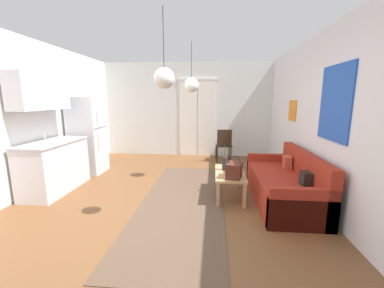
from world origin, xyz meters
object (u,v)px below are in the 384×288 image
(pendant_lamp_near, at_px, (164,78))
(pendant_lamp_far, at_px, (191,85))
(refrigerator, at_px, (88,136))
(coffee_table, at_px, (230,175))
(couch, at_px, (286,185))
(handbag, at_px, (234,170))
(bamboo_vase, at_px, (224,163))
(accent_chair, at_px, (224,144))

(pendant_lamp_near, distance_m, pendant_lamp_far, 1.73)
(refrigerator, height_order, pendant_lamp_near, pendant_lamp_near)
(coffee_table, xyz_separation_m, refrigerator, (-3.08, 1.11, 0.47))
(couch, bearing_deg, refrigerator, 163.25)
(coffee_table, distance_m, pendant_lamp_near, 2.02)
(couch, xyz_separation_m, coffee_table, (-0.91, 0.09, 0.10))
(couch, height_order, coffee_table, couch)
(pendant_lamp_near, height_order, pendant_lamp_far, same)
(handbag, xyz_separation_m, pendant_lamp_far, (-0.76, 1.00, 1.35))
(coffee_table, distance_m, refrigerator, 3.31)
(refrigerator, bearing_deg, couch, -16.75)
(handbag, height_order, pendant_lamp_near, pendant_lamp_near)
(couch, height_order, handbag, couch)
(handbag, relative_size, pendant_lamp_far, 0.38)
(bamboo_vase, distance_m, pendant_lamp_far, 1.61)
(refrigerator, relative_size, pendant_lamp_far, 1.84)
(accent_chair, height_order, pendant_lamp_far, pendant_lamp_far)
(accent_chair, height_order, pendant_lamp_near, pendant_lamp_near)
(bamboo_vase, xyz_separation_m, handbag, (0.14, -0.40, 0.00))
(bamboo_vase, height_order, refrigerator, refrigerator)
(accent_chair, bearing_deg, coffee_table, 85.80)
(couch, distance_m, handbag, 0.93)
(bamboo_vase, height_order, handbag, bamboo_vase)
(coffee_table, distance_m, bamboo_vase, 0.23)
(coffee_table, relative_size, accent_chair, 1.10)
(bamboo_vase, height_order, pendant_lamp_near, pendant_lamp_near)
(handbag, distance_m, accent_chair, 2.63)
(accent_chair, bearing_deg, refrigerator, 17.38)
(coffee_table, height_order, bamboo_vase, bamboo_vase)
(refrigerator, relative_size, accent_chair, 1.94)
(refrigerator, distance_m, pendant_lamp_near, 3.22)
(couch, relative_size, bamboo_vase, 4.31)
(bamboo_vase, relative_size, pendant_lamp_near, 0.49)
(handbag, bearing_deg, bamboo_vase, 108.60)
(bamboo_vase, xyz_separation_m, pendant_lamp_far, (-0.63, 0.60, 1.36))
(accent_chair, xyz_separation_m, pendant_lamp_far, (-0.71, -1.62, 1.42))
(coffee_table, relative_size, pendant_lamp_near, 1.04)
(couch, bearing_deg, coffee_table, 174.13)
(refrigerator, bearing_deg, handbag, -24.03)
(coffee_table, xyz_separation_m, handbag, (0.05, -0.29, 0.18))
(refrigerator, xyz_separation_m, pendant_lamp_near, (2.20, -2.11, 1.04))
(handbag, distance_m, refrigerator, 3.44)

